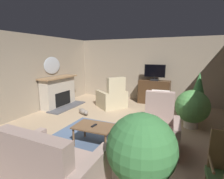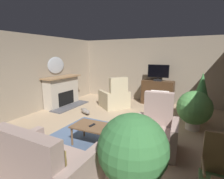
{
  "view_description": "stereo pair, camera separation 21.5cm",
  "coord_description": "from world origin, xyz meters",
  "px_view_note": "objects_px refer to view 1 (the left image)",
  "views": [
    {
      "loc": [
        1.82,
        -3.77,
        1.97
      ],
      "look_at": [
        -0.0,
        0.18,
        1.09
      ],
      "focal_mm": 27.59,
      "sensor_mm": 36.0,
      "label": 1
    },
    {
      "loc": [
        2.01,
        -3.68,
        1.97
      ],
      "look_at": [
        -0.0,
        0.18,
        1.09
      ],
      "focal_mm": 27.59,
      "sensor_mm": 36.0,
      "label": 2
    }
  ],
  "objects_px": {
    "tv_remote": "(94,126)",
    "sofa_floral": "(52,170)",
    "potted_plant_on_hearth_side": "(198,94)",
    "potted_plant_small_fern_corner": "(141,151)",
    "armchair_by_fireplace": "(157,132)",
    "tv_cabinet": "(154,93)",
    "wall_mirror_oval": "(52,65)",
    "television": "(155,72)",
    "cat": "(83,111)",
    "armchair_facing_sofa": "(112,98)",
    "coffee_table": "(94,128)",
    "fireplace": "(59,92)",
    "potted_plant_tall_palm_by_window": "(192,107)"
  },
  "relations": [
    {
      "from": "armchair_facing_sofa",
      "to": "potted_plant_small_fern_corner",
      "type": "height_order",
      "value": "potted_plant_small_fern_corner"
    },
    {
      "from": "wall_mirror_oval",
      "to": "potted_plant_on_hearth_side",
      "type": "xyz_separation_m",
      "value": [
        5.03,
        0.69,
        -0.76
      ]
    },
    {
      "from": "sofa_floral",
      "to": "armchair_by_fireplace",
      "type": "xyz_separation_m",
      "value": [
        1.15,
        1.87,
        0.02
      ]
    },
    {
      "from": "tv_remote",
      "to": "armchair_facing_sofa",
      "type": "height_order",
      "value": "armchair_facing_sofa"
    },
    {
      "from": "fireplace",
      "to": "television",
      "type": "bearing_deg",
      "value": 29.94
    },
    {
      "from": "coffee_table",
      "to": "potted_plant_on_hearth_side",
      "type": "height_order",
      "value": "potted_plant_on_hearth_side"
    },
    {
      "from": "wall_mirror_oval",
      "to": "potted_plant_small_fern_corner",
      "type": "xyz_separation_m",
      "value": [
        4.28,
        -2.96,
        -0.84
      ]
    },
    {
      "from": "coffee_table",
      "to": "potted_plant_on_hearth_side",
      "type": "bearing_deg",
      "value": 52.15
    },
    {
      "from": "tv_cabinet",
      "to": "tv_remote",
      "type": "relative_size",
      "value": 7.21
    },
    {
      "from": "potted_plant_small_fern_corner",
      "to": "potted_plant_tall_palm_by_window",
      "type": "xyz_separation_m",
      "value": [
        0.61,
        2.92,
        -0.15
      ]
    },
    {
      "from": "potted_plant_on_hearth_side",
      "to": "coffee_table",
      "type": "bearing_deg",
      "value": -127.85
    },
    {
      "from": "fireplace",
      "to": "tv_remote",
      "type": "distance_m",
      "value": 3.36
    },
    {
      "from": "fireplace",
      "to": "television",
      "type": "height_order",
      "value": "television"
    },
    {
      "from": "fireplace",
      "to": "sofa_floral",
      "type": "bearing_deg",
      "value": -49.81
    },
    {
      "from": "tv_remote",
      "to": "television",
      "type": "bearing_deg",
      "value": 178.9
    },
    {
      "from": "tv_cabinet",
      "to": "television",
      "type": "xyz_separation_m",
      "value": [
        0.0,
        -0.05,
        0.84
      ]
    },
    {
      "from": "coffee_table",
      "to": "fireplace",
      "type": "bearing_deg",
      "value": 144.13
    },
    {
      "from": "fireplace",
      "to": "tv_remote",
      "type": "height_order",
      "value": "fireplace"
    },
    {
      "from": "wall_mirror_oval",
      "to": "television",
      "type": "bearing_deg",
      "value": 28.14
    },
    {
      "from": "wall_mirror_oval",
      "to": "potted_plant_small_fern_corner",
      "type": "relative_size",
      "value": 0.67
    },
    {
      "from": "potted_plant_on_hearth_side",
      "to": "potted_plant_small_fern_corner",
      "type": "height_order",
      "value": "potted_plant_on_hearth_side"
    },
    {
      "from": "wall_mirror_oval",
      "to": "tv_cabinet",
      "type": "relative_size",
      "value": 0.67
    },
    {
      "from": "potted_plant_small_fern_corner",
      "to": "tv_remote",
      "type": "bearing_deg",
      "value": 142.94
    },
    {
      "from": "armchair_by_fireplace",
      "to": "tv_remote",
      "type": "bearing_deg",
      "value": -159.29
    },
    {
      "from": "coffee_table",
      "to": "potted_plant_tall_palm_by_window",
      "type": "height_order",
      "value": "potted_plant_tall_palm_by_window"
    },
    {
      "from": "wall_mirror_oval",
      "to": "coffee_table",
      "type": "xyz_separation_m",
      "value": [
        2.96,
        -1.96,
        -1.17
      ]
    },
    {
      "from": "tv_cabinet",
      "to": "television",
      "type": "bearing_deg",
      "value": -90.0
    },
    {
      "from": "potted_plant_on_hearth_side",
      "to": "cat",
      "type": "xyz_separation_m",
      "value": [
        -3.42,
        -1.09,
        -0.72
      ]
    },
    {
      "from": "television",
      "to": "potted_plant_small_fern_corner",
      "type": "xyz_separation_m",
      "value": [
        0.8,
        -4.83,
        -0.56
      ]
    },
    {
      "from": "potted_plant_tall_palm_by_window",
      "to": "wall_mirror_oval",
      "type": "bearing_deg",
      "value": 179.52
    },
    {
      "from": "armchair_facing_sofa",
      "to": "wall_mirror_oval",
      "type": "bearing_deg",
      "value": -161.08
    },
    {
      "from": "sofa_floral",
      "to": "potted_plant_on_hearth_side",
      "type": "distance_m",
      "value": 4.52
    },
    {
      "from": "television",
      "to": "armchair_by_fireplace",
      "type": "xyz_separation_m",
      "value": [
        0.76,
        -3.35,
        -0.93
      ]
    },
    {
      "from": "cat",
      "to": "tv_cabinet",
      "type": "bearing_deg",
      "value": 50.92
    },
    {
      "from": "potted_plant_small_fern_corner",
      "to": "armchair_by_fireplace",
      "type": "bearing_deg",
      "value": 91.44
    },
    {
      "from": "potted_plant_tall_palm_by_window",
      "to": "armchair_by_fireplace",
      "type": "bearing_deg",
      "value": -114.14
    },
    {
      "from": "armchair_by_fireplace",
      "to": "potted_plant_on_hearth_side",
      "type": "relative_size",
      "value": 0.82
    },
    {
      "from": "armchair_facing_sofa",
      "to": "television",
      "type": "bearing_deg",
      "value": 40.32
    },
    {
      "from": "armchair_by_fireplace",
      "to": "potted_plant_small_fern_corner",
      "type": "bearing_deg",
      "value": -88.56
    },
    {
      "from": "armchair_by_fireplace",
      "to": "sofa_floral",
      "type": "bearing_deg",
      "value": -121.64
    },
    {
      "from": "cat",
      "to": "potted_plant_on_hearth_side",
      "type": "bearing_deg",
      "value": 17.65
    },
    {
      "from": "fireplace",
      "to": "cat",
      "type": "relative_size",
      "value": 2.63
    },
    {
      "from": "wall_mirror_oval",
      "to": "potted_plant_on_hearth_side",
      "type": "relative_size",
      "value": 0.56
    },
    {
      "from": "sofa_floral",
      "to": "tv_remote",
      "type": "bearing_deg",
      "value": 95.02
    },
    {
      "from": "tv_remote",
      "to": "sofa_floral",
      "type": "bearing_deg",
      "value": 11.53
    },
    {
      "from": "television",
      "to": "coffee_table",
      "type": "distance_m",
      "value": 3.96
    },
    {
      "from": "tv_remote",
      "to": "sofa_floral",
      "type": "relative_size",
      "value": 0.12
    },
    {
      "from": "coffee_table",
      "to": "armchair_facing_sofa",
      "type": "relative_size",
      "value": 0.69
    },
    {
      "from": "television",
      "to": "potted_plant_tall_palm_by_window",
      "type": "xyz_separation_m",
      "value": [
        1.41,
        -1.9,
        -0.71
      ]
    },
    {
      "from": "tv_cabinet",
      "to": "potted_plant_on_hearth_side",
      "type": "height_order",
      "value": "potted_plant_on_hearth_side"
    }
  ]
}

